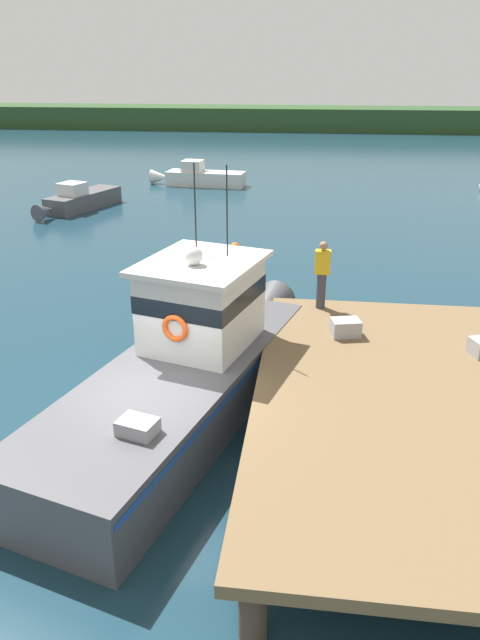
{
  "coord_description": "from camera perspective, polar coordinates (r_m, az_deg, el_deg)",
  "views": [
    {
      "loc": [
        2.7,
        -9.28,
        6.5
      ],
      "look_at": [
        1.2,
        2.53,
        1.4
      ],
      "focal_mm": 33.13,
      "sensor_mm": 36.0,
      "label": 1
    }
  ],
  "objects": [
    {
      "name": "ground_plane",
      "position": [
        11.65,
        -7.58,
        -10.96
      ],
      "size": [
        200.0,
        200.0,
        0.0
      ],
      "primitive_type": "plane",
      "color": "#193847"
    },
    {
      "name": "dock",
      "position": [
        10.96,
        17.43,
        -7.69
      ],
      "size": [
        6.0,
        9.0,
        1.2
      ],
      "color": "#4C3D2D",
      "rests_on": "ground"
    },
    {
      "name": "main_fishing_boat",
      "position": [
        11.95,
        -4.92,
        -4.26
      ],
      "size": [
        4.63,
        9.92,
        4.8
      ],
      "color": "#4C4C51",
      "rests_on": "ground"
    },
    {
      "name": "crate_stack_mid_dock",
      "position": [
        12.82,
        10.15,
        -0.73
      ],
      "size": [
        0.69,
        0.57,
        0.36
      ],
      "primitive_type": "cube",
      "rotation": [
        0.0,
        0.0,
        0.24
      ],
      "color": "#9E9EA3",
      "rests_on": "dock"
    },
    {
      "name": "deckhand_by_the_boat",
      "position": [
        14.0,
        7.93,
        4.47
      ],
      "size": [
        0.36,
        0.22,
        1.63
      ],
      "color": "#383842",
      "rests_on": "dock"
    },
    {
      "name": "moored_boat_near_channel",
      "position": [
        30.8,
        -15.31,
        11.11
      ],
      "size": [
        2.76,
        5.51,
        1.39
      ],
      "color": "#4C4C51",
      "rests_on": "ground"
    },
    {
      "name": "moored_boat_far_right",
      "position": [
        36.25,
        -3.96,
        13.61
      ],
      "size": [
        5.83,
        1.91,
        1.46
      ],
      "color": "silver",
      "rests_on": "ground"
    },
    {
      "name": "mooring_buoy_spare_mooring",
      "position": [
        22.57,
        -0.49,
        7.0
      ],
      "size": [
        0.41,
        0.41,
        0.41
      ],
      "primitive_type": "sphere",
      "color": "#EA5B19",
      "rests_on": "ground"
    },
    {
      "name": "far_shoreline",
      "position": [
        71.53,
        5.34,
        18.85
      ],
      "size": [
        120.0,
        8.0,
        2.4
      ],
      "primitive_type": "cube",
      "color": "#284723",
      "rests_on": "ground"
    }
  ]
}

